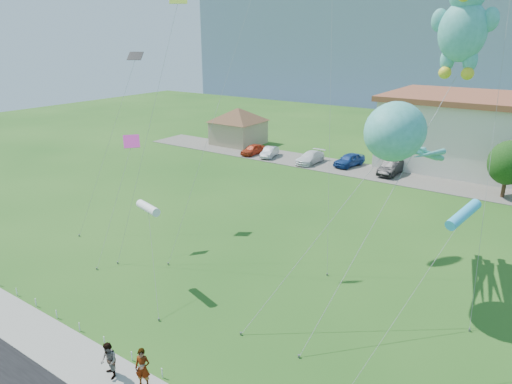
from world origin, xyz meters
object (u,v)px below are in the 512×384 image
at_px(parked_car_black, 391,167).
at_px(octopus_kite, 400,140).
at_px(parked_car_blue, 349,160).
at_px(pedestrian_right, 109,360).
at_px(parked_car_red, 253,149).
at_px(parked_car_silver, 270,152).
at_px(pavilion, 238,123).
at_px(parked_car_white, 310,157).
at_px(teddy_bear_kite, 464,23).
at_px(pedestrian_left, 143,368).

bearing_deg(parked_car_black, octopus_kite, -70.27).
bearing_deg(parked_car_blue, pedestrian_right, -68.09).
height_order(parked_car_red, parked_car_silver, parked_car_red).
distance_m(pavilion, parked_car_blue, 17.91).
bearing_deg(parked_car_white, octopus_kite, -50.83).
distance_m(pedestrian_right, parked_car_white, 38.38).
distance_m(parked_car_silver, parked_car_black, 15.15).
xyz_separation_m(parked_car_white, octopus_kite, (17.09, -22.11, 8.30)).
distance_m(parked_car_silver, teddy_bear_kite, 34.52).
relative_size(parked_car_silver, teddy_bear_kite, 0.21).
bearing_deg(parked_car_silver, parked_car_white, -9.71).
xyz_separation_m(pedestrian_left, octopus_kite, (5.60, 14.51, 8.01)).
xyz_separation_m(pedestrian_left, parked_car_red, (-19.54, 36.19, -0.33)).
distance_m(parked_car_red, parked_car_blue, 12.55).
xyz_separation_m(parked_car_red, parked_car_white, (8.04, 0.43, 0.04)).
height_order(pavilion, teddy_bear_kite, teddy_bear_kite).
relative_size(pedestrian_right, parked_car_black, 0.37).
bearing_deg(teddy_bear_kite, pavilion, 144.32).
xyz_separation_m(pavilion, parked_car_red, (5.24, -3.97, -2.32)).
relative_size(parked_car_black, octopus_kite, 0.32).
relative_size(parked_car_red, octopus_kite, 0.26).
relative_size(pavilion, parked_car_red, 2.45).
bearing_deg(parked_car_red, pedestrian_right, -60.23).
height_order(parked_car_black, teddy_bear_kite, teddy_bear_kite).
xyz_separation_m(pedestrian_left, parked_car_blue, (-7.13, 38.06, -0.22)).
xyz_separation_m(pedestrian_left, parked_car_silver, (-17.09, 36.34, -0.35)).
xyz_separation_m(octopus_kite, teddy_bear_kite, (1.96, 2.43, 6.06)).
bearing_deg(parked_car_silver, parked_car_red, 170.83).
xyz_separation_m(pavilion, teddy_bear_kite, (32.34, -23.22, 12.07)).
distance_m(pedestrian_left, parked_car_silver, 40.16).
relative_size(pedestrian_left, parked_car_silver, 0.49).
bearing_deg(pedestrian_left, parked_car_blue, 74.74).
relative_size(parked_car_white, octopus_kite, 0.32).
bearing_deg(parked_car_red, pavilion, 146.65).
relative_size(parked_car_red, parked_car_silver, 1.00).
height_order(pedestrian_left, parked_car_white, pedestrian_left).
bearing_deg(octopus_kite, pedestrian_right, -115.81).
bearing_deg(parked_car_blue, octopus_kite, -47.79).
xyz_separation_m(parked_car_blue, parked_car_black, (5.15, -0.50, 0.02)).
xyz_separation_m(parked_car_white, parked_car_black, (9.51, 0.94, 0.08)).
relative_size(parked_car_silver, parked_car_white, 0.80).
bearing_deg(parked_car_white, pedestrian_right, -73.68).
bearing_deg(pedestrian_left, teddy_bear_kite, 40.09).
relative_size(pavilion, octopus_kite, 0.63).
height_order(parked_car_red, octopus_kite, octopus_kite).
height_order(parked_car_white, octopus_kite, octopus_kite).
distance_m(parked_car_white, teddy_bear_kite, 30.92).
bearing_deg(octopus_kite, parked_car_blue, 118.40).
distance_m(pedestrian_right, parked_car_silver, 39.92).
bearing_deg(parked_car_white, parked_car_black, 7.09).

